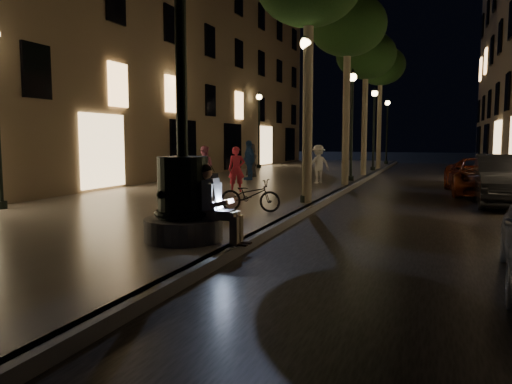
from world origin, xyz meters
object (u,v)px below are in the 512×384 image
at_px(lamp_left_c, 259,120).
at_px(pedestrian_red, 237,169).
at_px(car_second, 506,180).
at_px(pedestrian_pink, 204,167).
at_px(stroller, 209,180).
at_px(fountain_lamppost, 183,184).
at_px(pedestrian_dark, 251,160).
at_px(pedestrian_white, 318,164).
at_px(lamp_curb_a, 306,95).
at_px(lamp_curb_b, 352,111).
at_px(car_third, 481,177).
at_px(tree_far, 381,67).
at_px(lamp_curb_c, 374,118).
at_px(tree_second, 348,27).
at_px(pedestrian_blue, 249,160).
at_px(lamp_curb_d, 387,122).
at_px(lamp_left_b, 183,111).
at_px(seated_man_laptop, 215,202).
at_px(bicycle, 250,195).
at_px(tree_third, 366,56).

relative_size(lamp_left_c, pedestrian_red, 3.09).
bearing_deg(car_second, pedestrian_pink, 179.28).
bearing_deg(pedestrian_pink, stroller, 114.79).
xyz_separation_m(fountain_lamppost, pedestrian_dark, (-4.17, 14.59, -0.21)).
xyz_separation_m(pedestrian_pink, pedestrian_white, (3.63, 3.22, 0.01)).
height_order(lamp_curb_a, lamp_curb_b, same).
relative_size(car_second, pedestrian_white, 2.97).
height_order(fountain_lamppost, car_third, fountain_lamppost).
bearing_deg(tree_far, lamp_curb_c, -92.29).
relative_size(lamp_left_c, car_second, 1.03).
distance_m(lamp_curb_a, lamp_curb_b, 8.00).
bearing_deg(lamp_curb_a, pedestrian_white, 99.54).
xyz_separation_m(tree_second, car_third, (4.96, -0.19, -5.67)).
bearing_deg(pedestrian_blue, lamp_curb_d, 120.08).
relative_size(tree_second, lamp_curb_b, 1.54).
bearing_deg(pedestrian_dark, lamp_left_b, 138.94).
height_order(stroller, car_third, car_third).
height_order(fountain_lamppost, seated_man_laptop, fountain_lamppost).
bearing_deg(pedestrian_white, bicycle, 51.88).
relative_size(pedestrian_white, pedestrian_dark, 0.98).
bearing_deg(pedestrian_pink, tree_far, -112.35).
xyz_separation_m(car_second, pedestrian_red, (-8.44, -0.75, 0.21)).
distance_m(lamp_curb_b, pedestrian_white, 3.02).
bearing_deg(pedestrian_pink, pedestrian_red, 144.41).
bearing_deg(lamp_curb_a, seated_man_laptop, -90.83).
xyz_separation_m(fountain_lamppost, lamp_curb_d, (0.70, 30.00, 2.02)).
distance_m(lamp_curb_a, pedestrian_red, 4.22).
relative_size(stroller, car_second, 0.21).
relative_size(tree_second, lamp_curb_a, 1.54).
relative_size(pedestrian_red, pedestrian_white, 0.99).
height_order(pedestrian_blue, pedestrian_dark, pedestrian_blue).
distance_m(pedestrian_pink, bicycle, 6.56).
bearing_deg(pedestrian_pink, pedestrian_white, -143.12).
distance_m(tree_second, tree_third, 6.00).
xyz_separation_m(seated_man_laptop, pedestrian_white, (-0.97, 12.28, 0.07)).
relative_size(lamp_left_b, pedestrian_red, 3.09).
bearing_deg(car_second, fountain_lamppost, -124.32).
height_order(seated_man_laptop, car_second, seated_man_laptop).
relative_size(lamp_curb_a, lamp_left_c, 1.00).
bearing_deg(tree_third, lamp_curb_d, 90.00).
xyz_separation_m(car_third, pedestrian_dark, (-9.93, 2.78, 0.34)).
bearing_deg(stroller, lamp_curb_a, -20.47).
relative_size(lamp_left_c, bicycle, 3.09).
bearing_deg(fountain_lamppost, lamp_left_c, 106.22).
bearing_deg(lamp_curb_c, lamp_left_c, 180.00).
bearing_deg(lamp_curb_d, lamp_curb_b, -90.00).
xyz_separation_m(pedestrian_red, pedestrian_white, (1.89, 4.26, 0.01)).
height_order(tree_third, car_third, tree_third).
bearing_deg(lamp_left_b, lamp_curb_c, 54.63).
xyz_separation_m(tree_second, lamp_left_b, (-7.20, 0.00, -3.10)).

